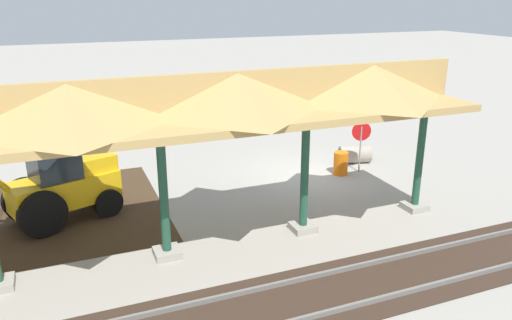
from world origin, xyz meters
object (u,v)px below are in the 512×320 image
(stop_sign, at_px, (361,136))
(concrete_pipe, at_px, (355,154))
(traffic_barrel, at_px, (341,163))
(backhoe, at_px, (59,182))

(stop_sign, bearing_deg, concrete_pipe, -113.54)
(traffic_barrel, bearing_deg, stop_sign, 177.64)
(backhoe, relative_size, traffic_barrel, 5.64)
(stop_sign, distance_m, traffic_barrel, 1.31)
(backhoe, distance_m, traffic_barrel, 10.31)
(backhoe, bearing_deg, stop_sign, -178.24)
(backhoe, bearing_deg, traffic_barrel, -177.91)
(stop_sign, height_order, concrete_pipe, stop_sign)
(stop_sign, height_order, backhoe, backhoe)
(concrete_pipe, relative_size, traffic_barrel, 1.59)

